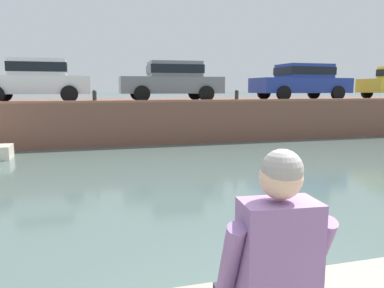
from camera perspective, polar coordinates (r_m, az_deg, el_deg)
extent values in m
plane|color=#4C605B|center=(8.16, -3.26, -5.99)|extent=(400.00, 400.00, 0.00)
cube|color=brown|center=(16.44, -9.70, 3.93)|extent=(60.00, 6.00, 1.54)
cube|color=#925F4C|center=(13.54, -8.52, 6.45)|extent=(60.00, 0.24, 0.08)
cube|color=white|center=(14.88, -22.81, 8.30)|extent=(3.86, 1.77, 0.64)
cube|color=white|center=(14.88, -22.35, 10.72)|extent=(1.95, 1.51, 0.60)
cube|color=black|center=(14.88, -22.35, 10.72)|extent=(2.03, 1.55, 0.33)
cylinder|color=black|center=(15.87, -26.74, 6.87)|extent=(0.61, 0.20, 0.60)
cylinder|color=black|center=(13.97, -18.19, 7.25)|extent=(0.61, 0.20, 0.60)
cylinder|color=black|center=(15.66, -18.11, 7.34)|extent=(0.61, 0.20, 0.60)
cube|color=slate|center=(15.11, -3.29, 8.93)|extent=(4.05, 1.89, 0.64)
cube|color=slate|center=(15.16, -2.71, 11.28)|extent=(2.05, 1.61, 0.60)
cube|color=black|center=(15.16, -2.71, 11.28)|extent=(2.13, 1.65, 0.33)
cylinder|color=black|center=(14.05, -7.63, 7.60)|extent=(0.61, 0.20, 0.60)
cylinder|color=black|center=(15.83, -8.31, 7.67)|extent=(0.61, 0.20, 0.60)
cylinder|color=black|center=(14.52, 2.21, 7.69)|extent=(0.61, 0.20, 0.60)
cylinder|color=black|center=(16.25, 0.49, 7.78)|extent=(0.61, 0.20, 0.60)
cube|color=#233893|center=(17.32, 16.16, 8.55)|extent=(4.24, 1.77, 0.64)
cube|color=#233893|center=(17.43, 16.72, 10.57)|extent=(2.13, 1.54, 0.60)
cube|color=black|center=(17.43, 16.72, 10.57)|extent=(2.22, 1.57, 0.33)
cylinder|color=black|center=(15.90, 13.81, 7.52)|extent=(0.60, 0.19, 0.60)
cylinder|color=black|center=(17.43, 10.90, 7.67)|extent=(0.60, 0.19, 0.60)
cylinder|color=black|center=(17.36, 21.35, 7.25)|extent=(0.60, 0.19, 0.60)
cylinder|color=black|center=(18.77, 18.08, 7.46)|extent=(0.60, 0.19, 0.60)
cylinder|color=black|center=(20.50, 25.12, 7.13)|extent=(0.60, 0.19, 0.60)
cylinder|color=#2D2B28|center=(13.57, -14.62, 6.85)|extent=(0.14, 0.14, 0.35)
sphere|color=#2D2B28|center=(13.56, -14.65, 7.67)|extent=(0.15, 0.15, 0.15)
cylinder|color=#2D2B28|center=(14.66, 6.82, 7.16)|extent=(0.14, 0.14, 0.35)
sphere|color=#2D2B28|center=(14.66, 6.84, 7.92)|extent=(0.15, 0.15, 0.15)
cube|color=#8C669E|center=(1.87, 13.00, -16.13)|extent=(0.38, 0.25, 0.52)
cylinder|color=#8C669E|center=(2.03, 18.31, -16.00)|extent=(0.11, 0.29, 0.47)
cylinder|color=#8C669E|center=(1.87, 5.78, -17.78)|extent=(0.11, 0.29, 0.47)
sphere|color=beige|center=(1.75, 13.40, -5.04)|extent=(0.20, 0.20, 0.20)
sphere|color=gray|center=(1.73, 13.58, -3.83)|extent=(0.19, 0.19, 0.19)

